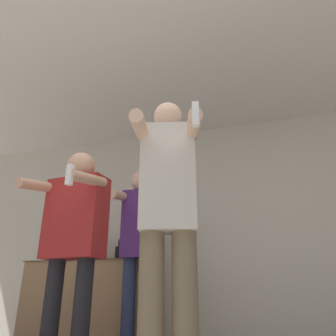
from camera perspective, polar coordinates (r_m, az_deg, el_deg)
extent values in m
cube|color=beige|center=(3.90, 5.71, -10.54)|extent=(7.00, 0.06, 2.55)
cube|color=silver|center=(3.19, 0.05, 18.03)|extent=(7.00, 3.26, 0.05)
cube|color=#997551|center=(3.87, -12.99, -22.39)|extent=(1.37, 0.64, 0.89)
cube|color=brown|center=(3.89, -12.42, -15.76)|extent=(1.40, 0.67, 0.01)
cylinder|color=#563314|center=(3.96, -13.98, -13.91)|extent=(0.09, 0.09, 0.24)
cylinder|color=#563314|center=(3.98, -13.77, -11.64)|extent=(0.04, 0.04, 0.08)
sphere|color=maroon|center=(3.99, -13.72, -11.10)|extent=(0.04, 0.04, 0.04)
cylinder|color=black|center=(4.15, -18.52, -13.86)|extent=(0.09, 0.09, 0.23)
cylinder|color=black|center=(4.17, -18.30, -11.96)|extent=(0.03, 0.03, 0.05)
sphere|color=silver|center=(4.17, -18.26, -11.62)|extent=(0.03, 0.03, 0.03)
cylinder|color=black|center=(3.78, -8.53, -14.61)|extent=(0.09, 0.09, 0.16)
cylinder|color=black|center=(3.79, -8.43, -12.91)|extent=(0.03, 0.03, 0.07)
sphere|color=maroon|center=(3.80, -8.40, -12.38)|extent=(0.03, 0.03, 0.03)
cylinder|color=silver|center=(3.73, -6.87, -14.42)|extent=(0.09, 0.09, 0.18)
cylinder|color=silver|center=(3.75, -6.78, -12.43)|extent=(0.03, 0.03, 0.08)
sphere|color=silver|center=(3.76, -6.75, -11.82)|extent=(0.04, 0.04, 0.04)
cylinder|color=#75664C|center=(1.93, -3.03, -24.38)|extent=(0.14, 0.14, 0.90)
cylinder|color=#75664C|center=(1.92, 3.04, -24.39)|extent=(0.14, 0.14, 0.90)
cube|color=beige|center=(2.04, 0.00, -1.70)|extent=(0.38, 0.27, 0.68)
sphere|color=beige|center=(2.22, 0.00, 8.90)|extent=(0.19, 0.19, 0.19)
cylinder|color=beige|center=(1.97, -4.89, 7.12)|extent=(0.18, 0.41, 0.15)
cylinder|color=beige|center=(1.96, 4.52, 7.28)|extent=(0.18, 0.41, 0.15)
cube|color=white|center=(1.78, 4.81, 9.31)|extent=(0.04, 0.04, 0.14)
cylinder|color=black|center=(2.58, -19.80, -23.64)|extent=(0.12, 0.12, 0.80)
cylinder|color=black|center=(2.43, -14.94, -24.35)|extent=(0.12, 0.12, 0.80)
cube|color=maroon|center=(2.56, -15.73, -8.30)|extent=(0.47, 0.25, 0.60)
sphere|color=tan|center=(2.67, -14.87, 0.26)|extent=(0.22, 0.22, 0.22)
cylinder|color=tan|center=(2.60, -21.57, -2.92)|extent=(0.12, 0.41, 0.14)
cylinder|color=tan|center=(2.34, -13.81, -1.85)|extent=(0.12, 0.41, 0.14)
cube|color=white|center=(2.19, -16.75, -1.11)|extent=(0.04, 0.04, 0.14)
cylinder|color=navy|center=(3.31, -6.98, -23.05)|extent=(0.13, 0.13, 0.89)
cylinder|color=navy|center=(3.25, -3.53, -23.19)|extent=(0.13, 0.13, 0.89)
cube|color=#4C236B|center=(3.34, -4.82, -9.65)|extent=(0.35, 0.21, 0.67)
sphere|color=beige|center=(3.46, -4.59, -2.37)|extent=(0.23, 0.23, 0.23)
cylinder|color=beige|center=(3.28, -8.44, -4.78)|extent=(0.11, 0.40, 0.16)
cylinder|color=beige|center=(3.18, -2.89, -4.44)|extent=(0.11, 0.40, 0.16)
cube|color=white|center=(3.00, -3.90, -4.03)|extent=(0.04, 0.04, 0.14)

